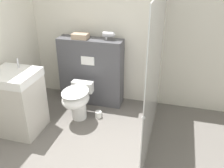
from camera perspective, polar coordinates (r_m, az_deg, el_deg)
wall_back at (r=4.08m, az=2.70°, el=12.42°), size 8.00×0.06×2.50m
partition_panel at (r=4.20m, az=-4.74°, el=2.86°), size 1.06×0.30×1.13m
shower_glass at (r=3.14m, az=9.87°, el=2.36°), size 0.04×1.94×1.96m
toilet at (r=3.81m, az=-7.97°, el=-3.54°), size 0.40×0.60×0.54m
sink_vanity at (r=3.74m, az=-20.75°, el=-3.87°), size 0.61×0.57×1.05m
hair_drier at (r=3.90m, az=-0.73°, el=11.23°), size 0.20×0.08×0.13m
folded_towel at (r=4.03m, az=-7.23°, el=10.84°), size 0.25×0.19×0.08m
spare_toilet_roll at (r=3.98m, az=-3.14°, el=-6.95°), size 0.10×0.10×0.10m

